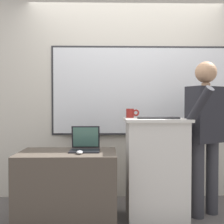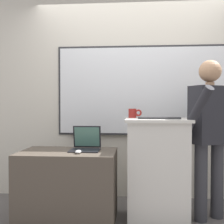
# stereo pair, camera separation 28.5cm
# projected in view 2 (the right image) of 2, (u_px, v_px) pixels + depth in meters

# --- Properties ---
(back_wall) EXTENTS (6.40, 0.17, 2.82)m
(back_wall) POSITION_uv_depth(u_px,v_px,m) (134.00, 88.00, 3.65)
(back_wall) COLOR beige
(back_wall) RESTS_ON ground_plane
(lectern_podium) EXTENTS (0.66, 0.53, 1.05)m
(lectern_podium) POSITION_uv_depth(u_px,v_px,m) (157.00, 169.00, 2.90)
(lectern_podium) COLOR beige
(lectern_podium) RESTS_ON ground_plane
(side_desk) EXTENTS (0.97, 0.62, 0.72)m
(side_desk) POSITION_uv_depth(u_px,v_px,m) (68.00, 186.00, 2.86)
(side_desk) COLOR #4C4238
(side_desk) RESTS_ON ground_plane
(person_presenter) EXTENTS (0.57, 0.68, 1.65)m
(person_presenter) POSITION_uv_depth(u_px,v_px,m) (210.00, 128.00, 2.89)
(person_presenter) COLOR #333338
(person_presenter) RESTS_ON ground_plane
(laptop) EXTENTS (0.30, 0.30, 0.25)m
(laptop) POSITION_uv_depth(u_px,v_px,m) (86.00, 143.00, 2.93)
(laptop) COLOR black
(laptop) RESTS_ON side_desk
(wireless_keyboard) EXTENTS (0.42, 0.11, 0.02)m
(wireless_keyboard) POSITION_uv_depth(u_px,v_px,m) (159.00, 118.00, 2.82)
(wireless_keyboard) COLOR #2D2D30
(wireless_keyboard) RESTS_ON lectern_podium
(computer_mouse_by_laptop) EXTENTS (0.06, 0.10, 0.03)m
(computer_mouse_by_laptop) POSITION_uv_depth(u_px,v_px,m) (78.00, 152.00, 2.70)
(computer_mouse_by_laptop) COLOR #BCBCC1
(computer_mouse_by_laptop) RESTS_ON side_desk
(coffee_mug) EXTENTS (0.14, 0.09, 0.10)m
(coffee_mug) POSITION_uv_depth(u_px,v_px,m) (133.00, 113.00, 3.10)
(coffee_mug) COLOR maroon
(coffee_mug) RESTS_ON lectern_podium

